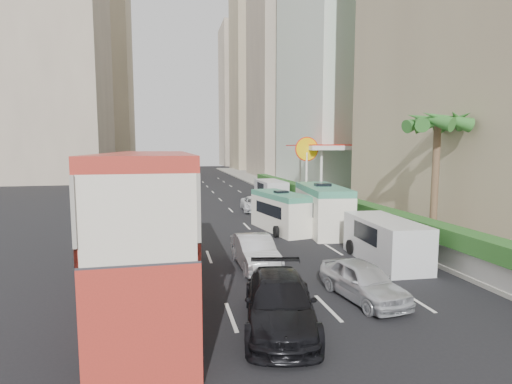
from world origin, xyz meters
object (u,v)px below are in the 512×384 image
object	(u,v)px
minibus_far	(322,209)
panel_van_near	(385,241)
double_decker_bus	(152,227)
panel_van_far	(271,191)
palm_tree	(435,184)
car_black	(279,326)
car_silver_lane_b	(362,299)
van_asset	(254,211)
car_silver_lane_a	(255,267)
minibus_near	(281,212)
shell_station	(329,173)

from	to	relation	value
minibus_far	panel_van_near	size ratio (longest dim) A/B	1.30
double_decker_bus	panel_van_far	size ratio (longest dim) A/B	2.12
panel_van_far	palm_tree	distance (m)	19.77
panel_van_near	panel_van_far	bearing A→B (deg)	92.76
car_black	car_silver_lane_b	bearing A→B (deg)	34.42
van_asset	panel_van_far	world-z (taller)	panel_van_far
car_silver_lane_a	minibus_far	bearing A→B (deg)	47.50
car_silver_lane_b	double_decker_bus	bearing A→B (deg)	159.45
car_silver_lane_a	panel_van_far	distance (m)	21.29
van_asset	palm_tree	size ratio (longest dim) A/B	0.67
car_black	minibus_far	world-z (taller)	minibus_far
double_decker_bus	palm_tree	xyz separation A→B (m)	(13.80, 4.00, 0.85)
van_asset	palm_tree	xyz separation A→B (m)	(6.34, -14.20, 3.38)
car_silver_lane_b	minibus_near	distance (m)	11.75
minibus_far	shell_station	size ratio (longest dim) A/B	0.81
minibus_far	panel_van_near	bearing A→B (deg)	-80.61
panel_van_near	palm_tree	size ratio (longest dim) A/B	0.77
panel_van_near	panel_van_far	world-z (taller)	panel_van_far
panel_van_near	van_asset	bearing A→B (deg)	102.54
double_decker_bus	minibus_near	size ratio (longest dim) A/B	2.03
double_decker_bus	minibus_near	bearing A→B (deg)	53.71
panel_van_near	minibus_far	bearing A→B (deg)	95.07
car_black	panel_van_near	xyz separation A→B (m)	(6.51, 5.36, 0.99)
car_black	minibus_near	size ratio (longest dim) A/B	0.92
car_silver_lane_b	minibus_near	xyz separation A→B (m)	(0.38, 11.68, 1.20)
van_asset	car_black	bearing A→B (deg)	-95.44
car_black	van_asset	distance (m)	21.46
double_decker_bus	shell_station	bearing A→B (deg)	55.18
minibus_near	palm_tree	distance (m)	9.11
car_silver_lane_b	minibus_far	bearing A→B (deg)	66.97
minibus_far	panel_van_near	distance (m)	6.98
car_silver_lane_a	shell_station	xyz separation A→B (m)	(11.79, 20.12, 2.75)
car_black	minibus_near	bearing A→B (deg)	85.77
van_asset	panel_van_far	xyz separation A→B (m)	(2.71, 5.09, 1.04)
van_asset	panel_van_far	distance (m)	5.86
double_decker_bus	palm_tree	bearing A→B (deg)	16.16
car_silver_lane_b	car_black	bearing A→B (deg)	-165.89
palm_tree	van_asset	bearing A→B (deg)	114.05
van_asset	panel_van_near	bearing A→B (deg)	-75.47
van_asset	shell_station	size ratio (longest dim) A/B	0.54
minibus_far	panel_van_far	bearing A→B (deg)	95.92
panel_van_near	palm_tree	world-z (taller)	palm_tree
car_silver_lane_b	car_black	world-z (taller)	car_black
double_decker_bus	minibus_far	bearing A→B (deg)	43.47
minibus_far	palm_tree	distance (m)	6.93
car_silver_lane_b	panel_van_near	world-z (taller)	panel_van_near
car_black	palm_tree	xyz separation A→B (m)	(10.10, 6.92, 3.38)
car_silver_lane_a	shell_station	world-z (taller)	shell_station
double_decker_bus	shell_station	distance (m)	28.02
car_silver_lane_a	car_black	size ratio (longest dim) A/B	0.85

